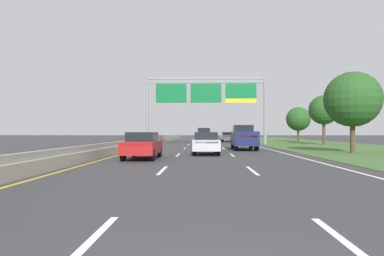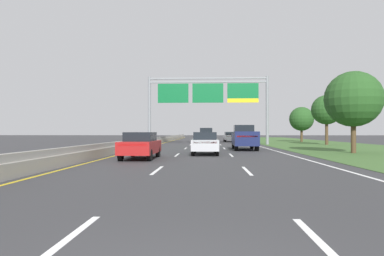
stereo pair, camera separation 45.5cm
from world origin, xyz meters
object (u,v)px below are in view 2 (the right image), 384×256
Objects in this scene: car_silver_centre_lane_sedan at (205,143)px; roadside_tree_near at (353,99)px; car_grey_centre_lane_suv at (206,135)px; roadside_tree_mid at (327,110)px; roadside_tree_far at (302,119)px; car_red_left_lane_sedan at (141,145)px; pickup_truck_navy at (244,138)px; overhead_sign_gantry at (208,96)px; car_white_right_lane_sedan at (230,137)px.

roadside_tree_near is (10.99, 1.70, 3.19)m from car_silver_centre_lane_sedan.
car_grey_centre_lane_suv is 0.79× the size of roadside_tree_mid.
roadside_tree_far is (14.91, 29.04, 2.77)m from car_silver_centre_lane_sedan.
car_red_left_lane_sedan is (-3.82, -26.38, -0.28)m from car_grey_centre_lane_suv.
pickup_truck_navy is 1.23× the size of car_silver_centre_lane_sedan.
roadside_tree_near is 15.96m from roadside_tree_mid.
roadside_tree_mid is (11.11, 11.05, 3.15)m from pickup_truck_navy.
car_grey_centre_lane_suv is at bearing -0.63° from car_silver_centre_lane_sedan.
pickup_truck_navy is 12.44m from car_red_left_lane_sedan.
overhead_sign_gantry is 14.45m from roadside_tree_mid.
pickup_truck_navy is 23.71m from car_white_right_lane_sedan.
overhead_sign_gantry is at bearing 177.71° from roadside_tree_mid.
overhead_sign_gantry is 18.57m from car_silver_centre_lane_sedan.
roadside_tree_near is at bearing -102.96° from roadside_tree_mid.
car_red_left_lane_sedan is at bearing 135.68° from car_silver_centre_lane_sedan.
car_silver_centre_lane_sedan is 11.56m from roadside_tree_near.
overhead_sign_gantry is at bearing 16.80° from pickup_truck_navy.
roadside_tree_near is at bearing -56.31° from overhead_sign_gantry.
car_grey_centre_lane_suv is 0.78× the size of roadside_tree_near.
pickup_truck_navy is 1.24× the size of car_red_left_lane_sedan.
car_grey_centre_lane_suv is at bearing 13.17° from pickup_truck_navy.
car_silver_centre_lane_sedan is 1.00× the size of car_red_left_lane_sedan.
roadside_tree_near reaches higher than car_grey_centre_lane_suv.
roadside_tree_far is (3.92, 27.34, -0.42)m from roadside_tree_near.
roadside_tree_far reaches higher than car_silver_centre_lane_sedan.
roadside_tree_mid is at bearing -91.66° from roadside_tree_far.
pickup_truck_navy reaches higher than car_grey_centre_lane_suv.
car_red_left_lane_sedan is at bearing -100.44° from overhead_sign_gantry.
overhead_sign_gantry is 19.48m from roadside_tree_near.
roadside_tree_far is (11.12, -0.86, 2.77)m from car_white_right_lane_sedan.
pickup_truck_navy is at bearing -35.38° from car_red_left_lane_sedan.
car_silver_centre_lane_sedan is 0.81× the size of roadside_tree_far.
roadside_tree_far is at bearing 81.84° from roadside_tree_near.
pickup_truck_navy is at bearing 149.13° from roadside_tree_near.
car_white_right_lane_sedan is at bearing 175.57° from roadside_tree_far.
overhead_sign_gantry is at bearing 162.31° from car_white_right_lane_sedan.
overhead_sign_gantry is 6.79m from car_grey_centre_lane_suv.
car_silver_centre_lane_sedan is (-3.46, -6.20, -0.26)m from pickup_truck_navy.
car_red_left_lane_sedan and car_white_right_lane_sedan have the same top height.
car_red_left_lane_sedan is (-3.77, -3.93, 0.00)m from car_silver_centre_lane_sedan.
overhead_sign_gantry is 3.17× the size of car_grey_centre_lane_suv.
car_red_left_lane_sedan is 16.11m from roadside_tree_near.
overhead_sign_gantry is 22.73m from car_red_left_lane_sedan.
roadside_tree_near is (10.94, -20.75, 2.91)m from car_grey_centre_lane_suv.
pickup_truck_navy reaches higher than car_silver_centre_lane_sedan.
car_grey_centre_lane_suv is 15.74m from roadside_tree_mid.
roadside_tree_far is (14.67, 11.22, -2.46)m from overhead_sign_gantry.
roadside_tree_mid is at bearing -140.92° from car_white_right_lane_sedan.
roadside_tree_far reaches higher than car_white_right_lane_sedan.
car_white_right_lane_sedan is (0.33, 23.71, -0.26)m from pickup_truck_navy.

